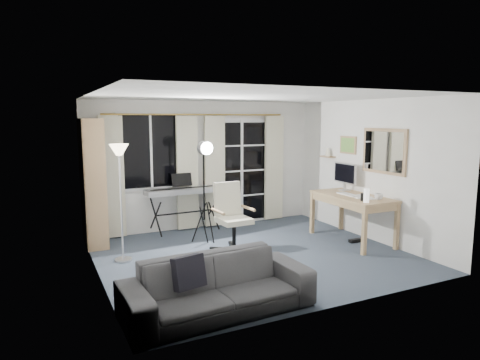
% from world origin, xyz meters
% --- Properties ---
extents(floor, '(4.50, 4.00, 0.02)m').
position_xyz_m(floor, '(0.00, 0.00, -0.01)').
color(floor, '#374450').
rests_on(floor, ground).
extents(window, '(1.20, 0.08, 1.40)m').
position_xyz_m(window, '(-1.05, 1.97, 1.50)').
color(window, white).
rests_on(window, floor).
extents(french_door, '(1.32, 0.09, 2.11)m').
position_xyz_m(french_door, '(0.75, 1.97, 1.03)').
color(french_door, white).
rests_on(french_door, floor).
extents(curtains, '(3.60, 0.07, 2.13)m').
position_xyz_m(curtains, '(-0.14, 1.88, 1.09)').
color(curtains, gold).
rests_on(curtains, floor).
extents(bookshelf, '(0.36, 0.98, 2.08)m').
position_xyz_m(bookshelf, '(-2.13, 1.72, 0.99)').
color(bookshelf, '#A68357').
rests_on(bookshelf, floor).
extents(torchiere_lamp, '(0.34, 0.34, 1.72)m').
position_xyz_m(torchiere_lamp, '(-1.84, 0.62, 1.39)').
color(torchiere_lamp, '#B2B2B7').
rests_on(torchiere_lamp, floor).
extents(keyboard_piano, '(1.42, 0.71, 1.02)m').
position_xyz_m(keyboard_piano, '(-0.53, 1.70, 0.77)').
color(keyboard_piano, black).
rests_on(keyboard_piano, floor).
extents(studio_light, '(0.34, 0.35, 1.75)m').
position_xyz_m(studio_light, '(-0.42, 0.92, 1.41)').
color(studio_light, black).
rests_on(studio_light, floor).
extents(office_chair, '(0.73, 0.75, 1.09)m').
position_xyz_m(office_chair, '(-0.20, 0.41, 0.64)').
color(office_chair, black).
rests_on(office_chair, floor).
extents(desk, '(0.77, 1.49, 0.79)m').
position_xyz_m(desk, '(1.88, -0.03, 0.69)').
color(desk, tan).
rests_on(desk, floor).
extents(monitor, '(0.19, 0.57, 0.50)m').
position_xyz_m(monitor, '(2.08, 0.42, 1.09)').
color(monitor, silver).
rests_on(monitor, desk).
extents(desk_clutter, '(0.47, 0.90, 1.00)m').
position_xyz_m(desk_clutter, '(1.81, -0.26, 0.62)').
color(desk_clutter, white).
rests_on(desk_clutter, desk).
extents(mug, '(0.13, 0.10, 0.13)m').
position_xyz_m(mug, '(1.98, -0.53, 0.86)').
color(mug, silver).
rests_on(mug, desk).
extents(wall_mirror, '(0.04, 0.94, 0.74)m').
position_xyz_m(wall_mirror, '(2.22, -0.35, 1.55)').
color(wall_mirror, '#A68357').
rests_on(wall_mirror, floor).
extents(framed_print, '(0.03, 0.42, 0.32)m').
position_xyz_m(framed_print, '(2.23, 0.55, 1.60)').
color(framed_print, '#A68357').
rests_on(framed_print, floor).
extents(wall_shelf, '(0.16, 0.30, 0.18)m').
position_xyz_m(wall_shelf, '(2.16, 1.05, 1.41)').
color(wall_shelf, '#A68357').
rests_on(wall_shelf, floor).
extents(sofa, '(2.08, 0.70, 0.80)m').
position_xyz_m(sofa, '(-1.24, -1.55, 0.40)').
color(sofa, '#2C2C2E').
rests_on(sofa, floor).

